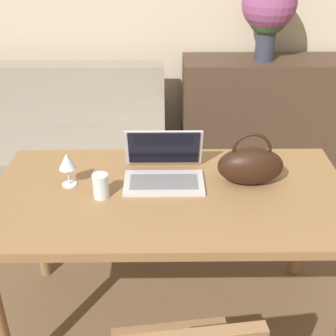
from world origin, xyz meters
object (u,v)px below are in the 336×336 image
handbag (250,165)px  wine_glass (67,163)px  flower_vase (269,9)px  laptop (164,166)px  drinking_glass (101,186)px  couch (40,149)px

handbag → wine_glass: bearing=-179.4°
wine_glass → flower_vase: size_ratio=0.26×
laptop → drinking_glass: laptop is taller
laptop → handbag: bearing=-8.3°
drinking_glass → wine_glass: wine_glass is taller
couch → laptop: 1.63m
drinking_glass → flower_vase: flower_vase is taller
drinking_glass → handbag: 0.65m
couch → laptop: laptop is taller
couch → flower_vase: flower_vase is taller
couch → flower_vase: (1.65, 0.32, 0.93)m
laptop → flower_vase: bearing=64.5°
couch → handbag: (1.29, -1.29, 0.57)m
wine_glass → handbag: 0.80m
couch → flower_vase: 1.92m
drinking_glass → flower_vase: (1.01, 1.72, 0.39)m
laptop → drinking_glass: bearing=-148.7°
flower_vase → couch: bearing=-168.9°
drinking_glass → handbag: size_ratio=0.37×
laptop → wine_glass: 0.43m
wine_glass → handbag: handbag is taller
couch → drinking_glass: size_ratio=17.18×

